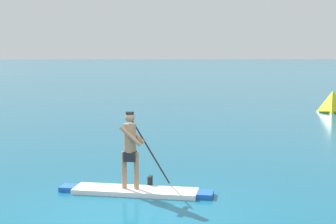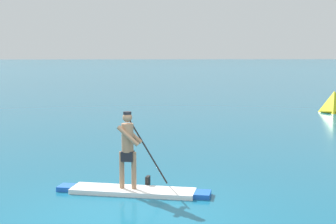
{
  "view_description": "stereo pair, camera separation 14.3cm",
  "coord_description": "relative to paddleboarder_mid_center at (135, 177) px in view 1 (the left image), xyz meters",
  "views": [
    {
      "loc": [
        -0.07,
        -9.2,
        3.08
      ],
      "look_at": [
        1.35,
        8.03,
        1.01
      ],
      "focal_mm": 53.09,
      "sensor_mm": 36.0,
      "label": 1
    },
    {
      "loc": [
        0.07,
        -9.22,
        3.08
      ],
      "look_at": [
        1.35,
        8.03,
        1.01
      ],
      "focal_mm": 53.09,
      "sensor_mm": 36.0,
      "label": 2
    }
  ],
  "objects": [
    {
      "name": "ground",
      "position": [
        -0.07,
        -1.48,
        -0.37
      ],
      "size": [
        440.0,
        440.0,
        0.0
      ],
      "primitive_type": "plane",
      "color": "#145B7A"
    },
    {
      "name": "paddleboarder_mid_center",
      "position": [
        0.0,
        0.0,
        0.0
      ],
      "size": [
        3.43,
        1.34,
        1.85
      ],
      "rotation": [
        0.0,
        0.0,
        -0.25
      ],
      "color": "white",
      "rests_on": "ground"
    },
    {
      "name": "race_marker_buoy",
      "position": [
        10.44,
        14.11,
        0.13
      ],
      "size": [
        1.48,
        1.48,
        1.12
      ],
      "color": "yellow",
      "rests_on": "ground"
    }
  ]
}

